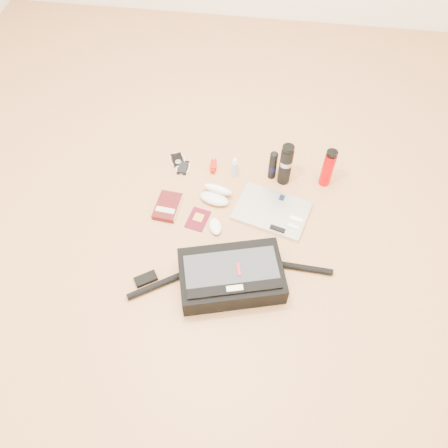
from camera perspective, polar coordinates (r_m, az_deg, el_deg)
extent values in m
plane|color=#BC814E|center=(2.15, 0.87, -2.21)|extent=(4.00, 4.00, 0.00)
cube|color=black|center=(1.99, 0.95, -6.80)|extent=(0.52, 0.40, 0.11)
cube|color=#303238|center=(1.93, 1.02, -6.19)|extent=(0.45, 0.31, 0.01)
cube|color=black|center=(1.89, 1.40, -8.48)|extent=(0.41, 0.15, 0.01)
cube|color=beige|center=(1.88, 1.40, -8.46)|extent=(0.08, 0.04, 0.02)
cube|color=red|center=(1.93, 1.93, -6.02)|extent=(0.03, 0.06, 0.02)
cylinder|color=black|center=(2.03, -8.72, -7.88)|extent=(0.26, 0.18, 0.03)
cylinder|color=black|center=(2.09, 10.13, -5.63)|extent=(0.29, 0.04, 0.03)
cube|color=black|center=(2.06, -10.17, -7.07)|extent=(0.11, 0.10, 0.02)
cube|color=silver|center=(2.25, 6.25, 1.69)|extent=(0.41, 0.34, 0.02)
cube|color=black|center=(2.29, 7.58, 3.44)|extent=(0.03, 0.04, 0.00)
cube|color=white|center=(2.22, 9.39, 0.65)|extent=(0.07, 0.04, 0.01)
cube|color=white|center=(2.19, 9.00, -0.32)|extent=(0.06, 0.03, 0.01)
cube|color=black|center=(2.17, 7.01, -0.62)|extent=(0.08, 0.04, 0.01)
cube|color=#460F11|center=(2.27, -7.38, 2.29)|extent=(0.13, 0.19, 0.03)
cube|color=beige|center=(2.25, -5.99, 2.03)|extent=(0.02, 0.17, 0.03)
cube|color=beige|center=(2.24, -7.69, 1.83)|extent=(0.10, 0.04, 0.00)
cube|color=#4C0A1A|center=(2.22, -3.44, 0.62)|extent=(0.12, 0.15, 0.01)
cube|color=#F1BB44|center=(2.22, -3.35, 0.88)|extent=(0.06, 0.06, 0.00)
ellipsoid|color=white|center=(2.18, -1.13, -0.33)|extent=(0.09, 0.12, 0.03)
ellipsoid|color=silver|center=(2.27, -1.28, 3.32)|extent=(0.17, 0.12, 0.05)
ellipsoid|color=white|center=(2.29, -0.80, 4.53)|extent=(0.17, 0.12, 0.09)
ellipsoid|color=black|center=(2.28, -2.01, 3.61)|extent=(0.05, 0.04, 0.01)
ellipsoid|color=black|center=(2.26, -0.56, 3.15)|extent=(0.05, 0.04, 0.01)
cylinder|color=black|center=(2.27, -1.29, 3.41)|extent=(0.02, 0.01, 0.00)
cube|color=black|center=(2.49, -6.10, 8.32)|extent=(0.10, 0.12, 0.01)
cylinder|color=#A5A5A8|center=(2.47, -6.01, 8.09)|extent=(0.04, 0.04, 0.00)
torus|color=silver|center=(2.49, -6.10, 8.34)|extent=(0.11, 0.11, 0.01)
cube|color=black|center=(2.45, -5.39, 7.34)|extent=(0.05, 0.10, 0.01)
cube|color=black|center=(2.44, -5.40, 7.42)|extent=(0.05, 0.08, 0.00)
torus|color=white|center=(2.44, -5.39, 7.35)|extent=(0.08, 0.08, 0.01)
cube|color=#A61410|center=(2.43, -1.40, 7.65)|extent=(0.04, 0.07, 0.03)
cube|color=#B30F00|center=(2.41, -1.46, 6.95)|extent=(0.02, 0.02, 0.02)
cylinder|color=#AFAFB2|center=(2.46, -1.34, 8.38)|extent=(0.03, 0.04, 0.02)
cylinder|color=#A1C2D8|center=(2.37, 1.43, 7.23)|extent=(0.04, 0.04, 0.10)
cylinder|color=white|center=(2.32, 1.46, 8.22)|extent=(0.02, 0.02, 0.02)
cylinder|color=white|center=(2.31, 1.46, 8.45)|extent=(0.01, 0.01, 0.01)
cylinder|color=black|center=(2.35, 6.39, 7.60)|extent=(0.04, 0.04, 0.17)
cylinder|color=black|center=(2.36, 6.35, 7.28)|extent=(0.04, 0.04, 0.03)
ellipsoid|color=black|center=(2.29, 6.59, 9.05)|extent=(0.04, 0.04, 0.02)
cylinder|color=black|center=(2.31, 8.02, 7.51)|extent=(0.08, 0.08, 0.23)
cylinder|color=#ADADAF|center=(2.29, 8.11, 8.00)|extent=(0.08, 0.08, 0.03)
cylinder|color=black|center=(2.22, 8.41, 9.72)|extent=(0.07, 0.07, 0.02)
cylinder|color=#CA0005|center=(2.35, 13.38, 6.97)|extent=(0.08, 0.08, 0.21)
cylinder|color=black|center=(2.27, 13.94, 8.92)|extent=(0.07, 0.07, 0.02)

